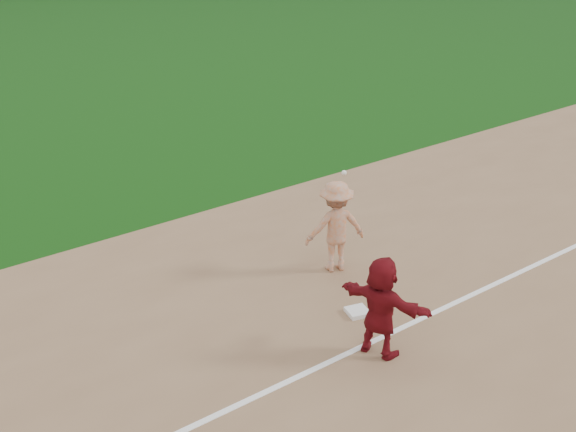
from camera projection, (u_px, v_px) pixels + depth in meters
ground at (343, 319)px, 11.82m from camera, size 160.00×160.00×0.00m
foul_line at (376, 340)px, 11.23m from camera, size 60.00×0.10×0.01m
first_base at (357, 312)px, 11.90m from camera, size 0.42×0.42×0.08m
base_runner at (381, 307)px, 10.61m from camera, size 0.90×1.56×1.60m
first_base_play at (336, 226)px, 12.96m from camera, size 1.26×1.20×2.25m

